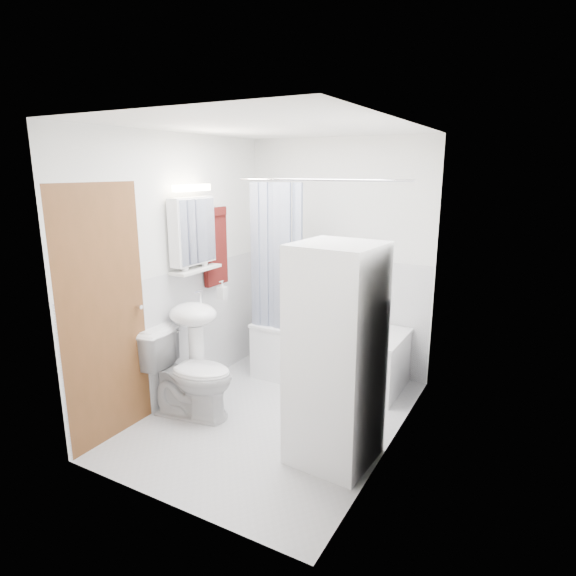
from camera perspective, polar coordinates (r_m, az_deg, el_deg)
The scene contains 20 objects.
floor at distance 4.32m, azimuth -1.53°, elevation -14.99°, with size 2.60×2.60×0.00m, color #B7B7BC.
room_walls at distance 3.83m, azimuth -1.67°, elevation 4.86°, with size 2.60×2.60×2.60m.
wainscot at distance 4.31m, azimuth 0.40°, elevation -6.33°, with size 1.98×2.58×2.58m.
door at distance 4.10m, azimuth -17.17°, elevation -2.15°, with size 0.05×2.00×2.00m.
bathtub at distance 4.90m, azimuth 4.92°, elevation -7.42°, with size 1.48×0.70×0.57m.
tub_spout at distance 4.94m, azimuth 8.74°, elevation -0.33°, with size 0.04×0.04×0.12m, color silver.
curtain_rod at distance 4.30m, azimuth 3.77°, elevation 12.69°, with size 0.02×0.02×1.66m, color silver.
shower_curtain at distance 4.59m, azimuth -1.56°, elevation 3.36°, with size 0.55×0.02×1.45m.
sink at distance 4.35m, azimuth -11.03°, elevation -4.92°, with size 0.44×0.37×1.04m.
medicine_cabinet at distance 4.42m, azimuth -11.24°, elevation 6.84°, with size 0.13×0.50×0.71m.
shelf at distance 4.47m, azimuth -10.87°, elevation 2.19°, with size 0.18×0.54×0.03m, color silver.
shower_caddy at distance 4.86m, azimuth 9.36°, elevation 2.58°, with size 0.22×0.06×0.02m, color silver.
towel at distance 4.75m, azimuth -8.61°, elevation 5.05°, with size 0.07×0.32×0.77m.
washer_dryer at distance 3.46m, azimuth 5.62°, elevation -7.97°, with size 0.61×0.61×1.61m.
toilet at distance 4.27m, azimuth -11.49°, elevation -9.99°, with size 0.43×0.77×0.76m, color white.
soap_pump at distance 4.53m, azimuth -7.77°, elevation -0.78°, with size 0.08×0.17×0.08m, color gray.
shelf_bottle at distance 4.35m, azimuth -12.15°, elevation 2.44°, with size 0.07×0.18×0.07m, color gray.
shelf_cup at distance 4.55m, azimuth -9.95°, elevation 3.24°, with size 0.10×0.09×0.10m, color gray.
shampoo_a at distance 4.84m, azimuth 9.44°, elevation 3.46°, with size 0.13×0.17×0.13m, color gray.
shampoo_b at distance 4.81m, azimuth 10.78°, elevation 3.02°, with size 0.08×0.21×0.08m, color #2941A7.
Camera 1 is at (1.92, -3.26, 2.09)m, focal length 30.00 mm.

